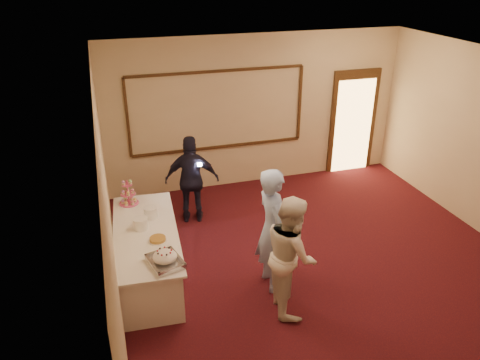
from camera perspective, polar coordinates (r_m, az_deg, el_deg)
name	(u,v)px	position (r m, az deg, el deg)	size (l,w,h in m)	color
floor	(332,278)	(7.13, 11.16, -11.68)	(7.00, 7.00, 0.00)	#320B17
room_walls	(346,150)	(6.14, 12.75, 3.57)	(6.04, 7.04, 3.02)	beige
wall_molding	(218,110)	(9.05, -2.72, 8.46)	(3.45, 0.04, 1.55)	black
doorway	(353,122)	(10.29, 13.60, 6.86)	(1.05, 0.07, 2.20)	black
buffet_table	(148,254)	(6.95, -11.21, -8.87)	(1.04, 2.35, 0.77)	white
pavlova_tray	(165,258)	(6.00, -9.13, -9.42)	(0.47, 0.55, 0.19)	#ADAFB4
cupcake_stand	(128,194)	(7.46, -13.48, -1.73)	(0.30, 0.30, 0.44)	#D14B7D
plate_stack_a	(141,224)	(6.77, -12.02, -5.23)	(0.21, 0.21, 0.17)	white
plate_stack_b	(151,212)	(7.03, -10.83, -3.90)	(0.21, 0.21, 0.17)	white
tart	(158,239)	(6.49, -10.00, -7.15)	(0.25, 0.25, 0.05)	white
man	(272,230)	(6.42, 3.98, -6.04)	(0.66, 0.43, 1.81)	#A0BEF5
woman	(291,254)	(6.09, 6.25, -8.99)	(0.80, 0.62, 1.64)	white
guest	(192,180)	(8.09, -5.87, 0.03)	(0.93, 0.39, 1.58)	black
camera_flash	(200,165)	(7.79, -4.95, 1.88)	(0.07, 0.04, 0.05)	white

